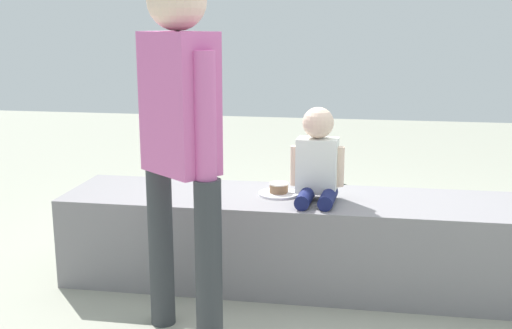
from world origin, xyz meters
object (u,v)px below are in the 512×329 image
Objects in this scene: child_seated at (317,160)px; water_bottle_near_gift at (237,219)px; adult_standing at (180,127)px; handbag_black_leather at (340,213)px; gift_bag at (439,222)px; cake_plate at (279,191)px; cake_box_white at (184,212)px.

child_seated reaches higher than water_bottle_near_gift.
handbag_black_leather is at bearing 68.86° from adult_standing.
gift_bag is (1.27, 1.43, -0.81)m from adult_standing.
cake_box_white is (-0.80, 0.91, -0.44)m from cake_plate.
gift_bag is (0.73, 0.78, -0.55)m from child_seated.
adult_standing reaches higher than cake_box_white.
handbag_black_leather is at bearing 13.40° from water_bottle_near_gift.
adult_standing is 1.72m from water_bottle_near_gift.
cake_plate is at bearing -48.69° from cake_box_white.
gift_bag is 0.67m from handbag_black_leather.
adult_standing is at bearing -87.91° from water_bottle_near_gift.
adult_standing is 1.95m from handbag_black_leather.
handbag_black_leather reaches higher than cake_box_white.
water_bottle_near_gift is 0.44m from cake_box_white.
adult_standing is 4.71× the size of gift_bag.
water_bottle_near_gift is at bearing 116.71° from cake_plate.
child_seated is 0.88m from adult_standing.
cake_plate is 1.05m from handbag_black_leather.
water_bottle_near_gift is at bearing 178.21° from gift_bag.
adult_standing is 4.98× the size of cake_box_white.
child_seated is at bearing -54.41° from water_bottle_near_gift.
cake_box_white is (-1.00, 0.97, -0.63)m from child_seated.
gift_bag reaches higher than water_bottle_near_gift.
child_seated is 2.59× the size of water_bottle_near_gift.
gift_bag is 1.75m from cake_box_white.
cake_box_white is (-0.42, 0.15, -0.02)m from water_bottle_near_gift.
adult_standing reaches higher than water_bottle_near_gift.
child_seated is at bearing -44.05° from cake_box_white.
adult_standing is 7.11× the size of cake_plate.
gift_bag is at bearing -1.79° from water_bottle_near_gift.
child_seated is at bearing 50.62° from adult_standing.
cake_plate is 0.66× the size of gift_bag.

